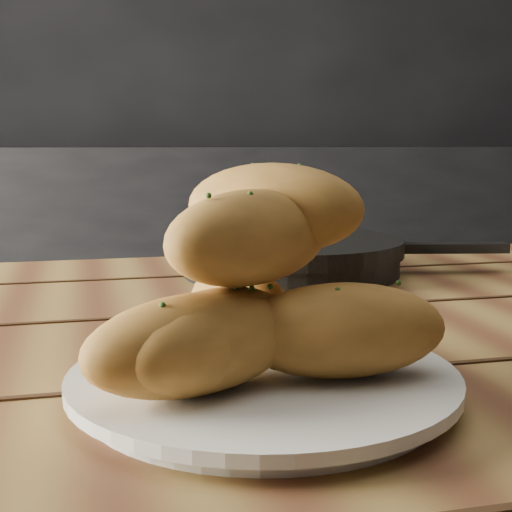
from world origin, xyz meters
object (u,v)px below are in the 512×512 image
at_px(plate, 263,383).
at_px(skillet, 293,255).
at_px(bread_rolls, 253,294).
at_px(table, 422,425).

bearing_deg(plate, skillet, 71.00).
bearing_deg(bread_rolls, skillet, 70.18).
height_order(table, skillet, skillet).
bearing_deg(skillet, table, -82.48).
xyz_separation_m(table, skillet, (-0.04, 0.29, 0.11)).
bearing_deg(skillet, plate, -109.00).
bearing_deg(table, plate, -143.92).
xyz_separation_m(table, bread_rolls, (-0.19, -0.14, 0.16)).
relative_size(plate, bread_rolls, 1.05).
bearing_deg(bread_rolls, table, 35.34).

